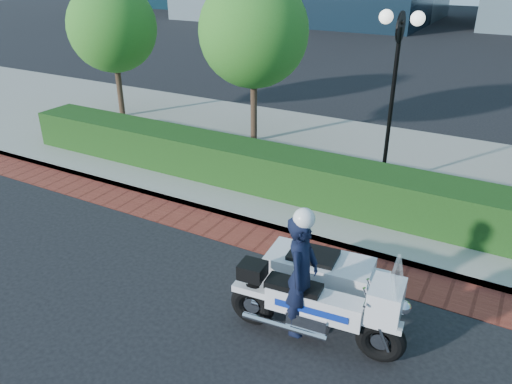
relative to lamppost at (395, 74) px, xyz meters
The scene contains 8 objects.
ground 6.07m from the lamppost, 100.89° to the right, with size 120.00×120.00×0.00m, color black.
brick_strip 4.84m from the lamppost, 105.12° to the right, with size 60.00×1.00×0.01m, color maroon.
sidewalk 3.16m from the lamppost, 141.34° to the left, with size 60.00×8.00×0.15m, color gray.
hedge_main 2.98m from the lamppost, 122.01° to the right, with size 18.00×1.20×1.00m, color black.
lamppost is the anchor object (origin of this frame).
tree_a 10.09m from the lamppost, behind, with size 3.00×3.00×4.58m.
tree_b 4.71m from the lamppost, 163.89° to the left, with size 3.20×3.20×4.89m.
police_motorcycle 6.03m from the lamppost, 84.74° to the right, with size 2.81×1.99×2.27m.
Camera 1 is at (3.85, -6.49, 5.46)m, focal length 35.00 mm.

